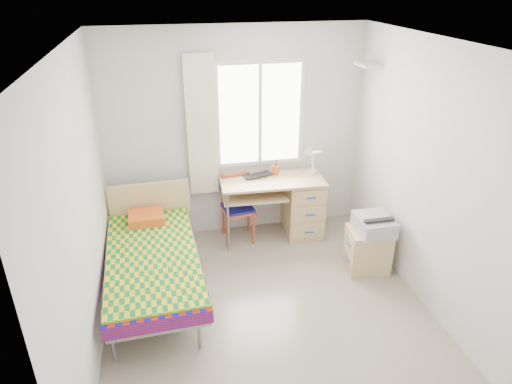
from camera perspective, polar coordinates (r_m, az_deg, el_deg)
floor at (r=4.78m, az=1.55°, el=-14.68°), size 3.50×3.50×0.00m
ceiling at (r=3.68m, az=2.05°, el=17.91°), size 3.50×3.50×0.00m
wall_back at (r=5.65m, az=-2.57°, el=7.11°), size 3.20×0.00×3.20m
wall_left at (r=4.02m, az=-20.97°, el=-2.70°), size 0.00×3.50×3.50m
wall_right at (r=4.69m, az=21.11°, el=1.33°), size 0.00×3.50×3.50m
window at (r=5.61m, az=0.48°, el=9.68°), size 1.10×0.04×1.30m
curtain at (r=5.49m, az=-6.83°, el=8.03°), size 0.35×0.05×1.70m
floating_shelf at (r=5.56m, az=13.78°, el=15.18°), size 0.20×0.32×0.03m
bed at (r=4.94m, az=-12.80°, el=-7.85°), size 1.00×2.03×0.87m
desk at (r=5.88m, az=5.21°, el=-1.37°), size 1.31×0.65×0.80m
chair at (r=5.74m, az=-2.30°, el=-1.39°), size 0.42×0.42×0.86m
cabinet at (r=5.40m, az=13.73°, el=-6.98°), size 0.51×0.46×0.50m
printer at (r=5.21m, az=14.53°, el=-3.91°), size 0.38×0.44×0.19m
laptop at (r=5.66m, az=0.51°, el=1.91°), size 0.41×0.32×0.03m
pen_cup at (r=5.77m, az=2.42°, el=2.76°), size 0.09×0.09×0.11m
task_lamp at (r=5.61m, az=6.92°, el=4.25°), size 0.23×0.32×0.42m
book at (r=5.68m, az=0.40°, el=-0.52°), size 0.24×0.29×0.02m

